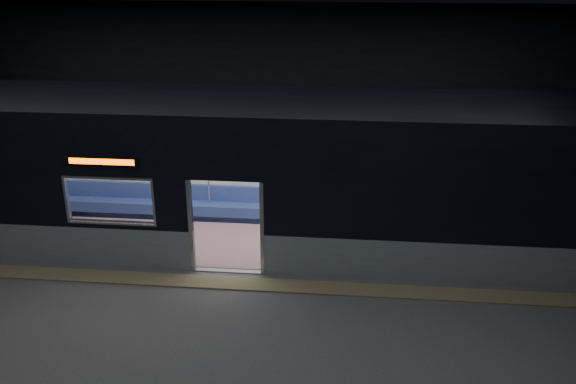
# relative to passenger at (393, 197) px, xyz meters

# --- Properties ---
(station_floor) EXTENTS (24.00, 14.00, 0.01)m
(station_floor) POSITION_rel_passenger_xyz_m (-3.54, -3.55, -0.83)
(station_floor) COLOR #47494C
(station_floor) RESTS_ON ground
(station_envelope) EXTENTS (24.00, 14.00, 5.00)m
(station_envelope) POSITION_rel_passenger_xyz_m (-3.54, -3.55, 2.84)
(station_envelope) COLOR black
(station_envelope) RESTS_ON station_floor
(tactile_strip) EXTENTS (22.80, 0.50, 0.03)m
(tactile_strip) POSITION_rel_passenger_xyz_m (-3.54, -3.00, -0.81)
(tactile_strip) COLOR #8C7F59
(tactile_strip) RESTS_ON station_floor
(metro_car) EXTENTS (18.00, 3.04, 3.35)m
(metro_car) POSITION_rel_passenger_xyz_m (-3.54, -1.00, 1.02)
(metro_car) COLOR #8F9FAB
(metro_car) RESTS_ON station_floor
(passenger) EXTENTS (0.44, 0.74, 1.44)m
(passenger) POSITION_rel_passenger_xyz_m (0.00, 0.00, 0.00)
(passenger) COLOR black
(passenger) RESTS_ON metro_car
(handbag) EXTENTS (0.33, 0.28, 0.16)m
(handbag) POSITION_rel_passenger_xyz_m (-0.02, -0.24, -0.13)
(handbag) COLOR black
(handbag) RESTS_ON passenger
(transit_map) EXTENTS (0.94, 0.03, 0.61)m
(transit_map) POSITION_rel_passenger_xyz_m (-2.45, 0.31, 0.63)
(transit_map) COLOR white
(transit_map) RESTS_ON metro_car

